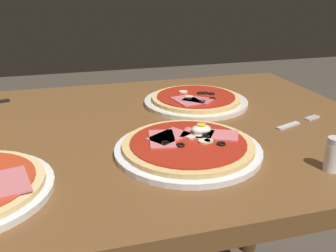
# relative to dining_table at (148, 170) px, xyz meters

# --- Properties ---
(dining_table) EXTENTS (1.17, 0.86, 0.78)m
(dining_table) POSITION_rel_dining_table_xyz_m (0.00, 0.00, 0.00)
(dining_table) COLOR brown
(dining_table) RESTS_ON ground
(pizza_foreground) EXTENTS (0.31, 0.31, 0.05)m
(pizza_foreground) POSITION_rel_dining_table_xyz_m (0.05, -0.17, 0.13)
(pizza_foreground) COLOR white
(pizza_foreground) RESTS_ON dining_table
(pizza_across_left) EXTENTS (0.30, 0.30, 0.03)m
(pizza_across_left) POSITION_rel_dining_table_xyz_m (0.18, 0.14, 0.13)
(pizza_across_left) COLOR silver
(pizza_across_left) RESTS_ON dining_table
(fork) EXTENTS (0.15, 0.07, 0.00)m
(fork) POSITION_rel_dining_table_xyz_m (0.36, -0.09, 0.12)
(fork) COLOR silver
(fork) RESTS_ON dining_table
(salt_shaker) EXTENTS (0.03, 0.03, 0.07)m
(salt_shaker) POSITION_rel_dining_table_xyz_m (0.29, -0.32, 0.16)
(salt_shaker) COLOR white
(salt_shaker) RESTS_ON dining_table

